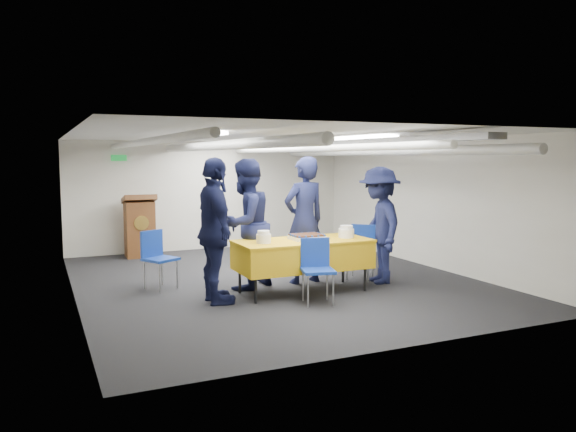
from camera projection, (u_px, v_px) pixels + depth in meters
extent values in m
plane|color=black|center=(275.00, 280.00, 8.99)|extent=(7.00, 7.00, 0.00)
cube|color=beige|center=(211.00, 195.00, 12.04)|extent=(6.00, 0.02, 2.30)
cube|color=beige|center=(73.00, 217.00, 7.65)|extent=(0.02, 7.00, 2.30)
cube|color=beige|center=(427.00, 203.00, 10.09)|extent=(0.02, 7.00, 2.30)
cube|color=silver|center=(274.00, 136.00, 8.75)|extent=(6.00, 7.00, 0.02)
cylinder|color=silver|center=(144.00, 142.00, 7.95)|extent=(0.10, 6.90, 0.10)
cylinder|color=silver|center=(219.00, 145.00, 8.40)|extent=(0.14, 6.90, 0.14)
cylinder|color=silver|center=(309.00, 149.00, 9.02)|extent=(0.10, 6.90, 0.10)
cylinder|color=silver|center=(377.00, 152.00, 9.55)|extent=(0.14, 6.90, 0.14)
cube|color=gray|center=(341.00, 143.00, 9.25)|extent=(0.28, 6.90, 0.08)
cube|color=white|center=(193.00, 136.00, 8.22)|extent=(0.25, 2.60, 0.04)
cube|color=white|center=(347.00, 139.00, 9.28)|extent=(0.25, 2.60, 0.04)
cube|color=#0C591E|center=(119.00, 158.00, 11.16)|extent=(0.30, 0.04, 0.12)
cylinder|color=black|center=(256.00, 290.00, 7.55)|extent=(0.04, 0.04, 0.36)
cylinder|color=black|center=(365.00, 279.00, 8.25)|extent=(0.04, 0.04, 0.36)
cylinder|color=black|center=(240.00, 281.00, 8.14)|extent=(0.04, 0.04, 0.36)
cylinder|color=black|center=(343.00, 271.00, 8.84)|extent=(0.04, 0.04, 0.36)
cube|color=gold|center=(303.00, 255.00, 8.16)|extent=(1.94, 0.87, 0.39)
cube|color=gold|center=(303.00, 241.00, 8.14)|extent=(1.96, 0.89, 0.03)
cube|color=white|center=(307.00, 238.00, 8.17)|extent=(0.46, 0.37, 0.06)
cube|color=black|center=(307.00, 235.00, 8.16)|extent=(0.44, 0.35, 0.02)
sphere|color=navy|center=(299.00, 237.00, 7.93)|extent=(0.04, 0.04, 0.04)
sphere|color=navy|center=(290.00, 234.00, 8.23)|extent=(0.04, 0.04, 0.04)
sphere|color=navy|center=(306.00, 237.00, 7.97)|extent=(0.04, 0.04, 0.04)
sphere|color=navy|center=(296.00, 234.00, 8.27)|extent=(0.04, 0.04, 0.04)
sphere|color=navy|center=(312.00, 236.00, 8.01)|extent=(0.04, 0.04, 0.04)
sphere|color=navy|center=(302.00, 234.00, 8.31)|extent=(0.04, 0.04, 0.04)
sphere|color=navy|center=(318.00, 236.00, 8.05)|extent=(0.04, 0.04, 0.04)
sphere|color=navy|center=(308.00, 233.00, 8.35)|extent=(0.04, 0.04, 0.04)
sphere|color=navy|center=(324.00, 236.00, 8.10)|extent=(0.04, 0.04, 0.04)
sphere|color=navy|center=(314.00, 233.00, 8.40)|extent=(0.04, 0.04, 0.04)
sphere|color=navy|center=(296.00, 237.00, 8.00)|extent=(0.04, 0.04, 0.04)
sphere|color=navy|center=(323.00, 235.00, 8.18)|extent=(0.04, 0.04, 0.04)
sphere|color=navy|center=(293.00, 236.00, 8.07)|extent=(0.04, 0.04, 0.04)
sphere|color=navy|center=(320.00, 234.00, 8.25)|extent=(0.04, 0.04, 0.04)
sphere|color=navy|center=(291.00, 235.00, 8.15)|extent=(0.04, 0.04, 0.04)
sphere|color=navy|center=(318.00, 233.00, 8.33)|extent=(0.04, 0.04, 0.04)
cylinder|color=white|center=(264.00, 239.00, 7.82)|extent=(0.21, 0.21, 0.13)
cylinder|color=white|center=(264.00, 232.00, 7.82)|extent=(0.17, 0.17, 0.05)
cylinder|color=white|center=(346.00, 233.00, 8.37)|extent=(0.23, 0.23, 0.13)
cylinder|color=white|center=(346.00, 227.00, 8.36)|extent=(0.19, 0.19, 0.05)
cube|color=brown|center=(140.00, 229.00, 11.05)|extent=(0.55, 0.45, 1.10)
cube|color=brown|center=(139.00, 199.00, 10.96)|extent=(0.62, 0.53, 0.21)
cylinder|color=gold|center=(142.00, 223.00, 10.82)|extent=(0.28, 0.02, 0.28)
cylinder|color=gray|center=(308.00, 291.00, 7.35)|extent=(0.02, 0.02, 0.43)
cylinder|color=gray|center=(333.00, 290.00, 7.40)|extent=(0.02, 0.02, 0.43)
cylinder|color=gray|center=(303.00, 286.00, 7.68)|extent=(0.02, 0.02, 0.43)
cylinder|color=gray|center=(327.00, 285.00, 7.74)|extent=(0.02, 0.02, 0.43)
cube|color=navy|center=(318.00, 271.00, 7.52)|extent=(0.51, 0.51, 0.04)
cube|color=navy|center=(315.00, 252.00, 7.68)|extent=(0.40, 0.14, 0.40)
cylinder|color=gray|center=(347.00, 267.00, 8.96)|extent=(0.02, 0.02, 0.43)
cylinder|color=gray|center=(368.00, 269.00, 8.84)|extent=(0.02, 0.02, 0.43)
cylinder|color=gray|center=(353.00, 263.00, 9.28)|extent=(0.02, 0.02, 0.43)
cylinder|color=gray|center=(373.00, 265.00, 9.15)|extent=(0.02, 0.02, 0.43)
cube|color=navy|center=(360.00, 252.00, 9.03)|extent=(0.59, 0.59, 0.04)
cube|color=navy|center=(363.00, 237.00, 9.19)|extent=(0.31, 0.31, 0.40)
cylinder|color=gray|center=(160.00, 278.00, 8.16)|extent=(0.02, 0.02, 0.43)
cylinder|color=gray|center=(177.00, 274.00, 8.43)|extent=(0.02, 0.02, 0.43)
cylinder|color=gray|center=(144.00, 275.00, 8.36)|extent=(0.02, 0.02, 0.43)
cylinder|color=gray|center=(162.00, 271.00, 8.63)|extent=(0.02, 0.02, 0.43)
cube|color=navy|center=(161.00, 259.00, 8.37)|extent=(0.57, 0.57, 0.04)
cube|color=navy|center=(152.00, 243.00, 8.46)|extent=(0.37, 0.23, 0.40)
imported|color=black|center=(304.00, 220.00, 8.74)|extent=(0.78, 0.58, 1.97)
imported|color=black|center=(245.00, 224.00, 8.36)|extent=(1.19, 1.12, 1.94)
imported|color=black|center=(215.00, 231.00, 7.50)|extent=(0.52, 1.17, 1.97)
imported|color=black|center=(379.00, 225.00, 8.75)|extent=(0.93, 1.30, 1.82)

